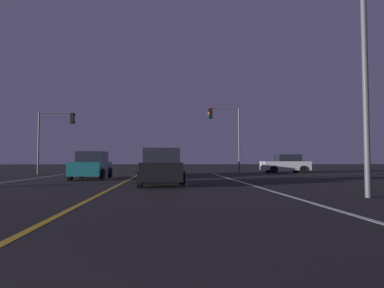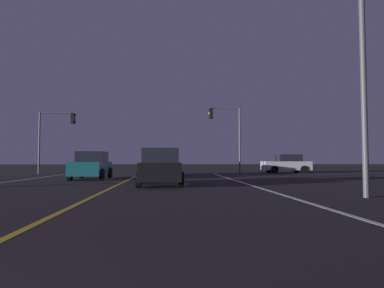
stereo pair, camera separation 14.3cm
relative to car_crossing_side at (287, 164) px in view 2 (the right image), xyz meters
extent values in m
cube|color=silver|center=(-7.01, -18.86, -0.82)|extent=(0.16, 34.39, 0.01)
cube|color=gold|center=(-13.22, -18.86, -0.82)|extent=(0.16, 34.39, 0.01)
cylinder|color=black|center=(-1.41, -0.90, -0.48)|extent=(0.68, 0.22, 0.68)
cylinder|color=black|center=(-1.41, 0.90, -0.48)|extent=(0.68, 0.22, 0.68)
cylinder|color=black|center=(1.29, -0.90, -0.48)|extent=(0.68, 0.22, 0.68)
cylinder|color=black|center=(1.29, 0.90, -0.48)|extent=(0.68, 0.22, 0.68)
cube|color=#B7BABF|center=(-0.06, 0.00, -0.16)|extent=(4.30, 1.80, 0.80)
cube|color=black|center=(0.19, 0.00, 0.56)|extent=(2.10, 1.60, 0.64)
cube|color=red|center=(2.04, -0.60, -0.06)|extent=(0.08, 0.24, 0.16)
cube|color=red|center=(2.04, 0.60, -0.06)|extent=(0.08, 0.24, 0.16)
cylinder|color=black|center=(-12.01, -3.07, -0.48)|extent=(0.22, 0.68, 0.68)
cylinder|color=black|center=(-10.21, -3.07, -0.48)|extent=(0.22, 0.68, 0.68)
cylinder|color=black|center=(-12.01, -5.77, -0.48)|extent=(0.22, 0.68, 0.68)
cylinder|color=black|center=(-10.21, -5.77, -0.48)|extent=(0.22, 0.68, 0.68)
cube|color=silver|center=(-11.11, -4.42, -0.16)|extent=(1.80, 4.30, 0.80)
cube|color=black|center=(-11.11, -4.67, 0.56)|extent=(1.60, 2.10, 0.64)
cube|color=red|center=(-11.71, -6.52, -0.06)|extent=(0.24, 0.08, 0.16)
cube|color=red|center=(-10.51, -6.52, -0.06)|extent=(0.24, 0.08, 0.16)
cylinder|color=black|center=(-12.10, -13.43, -0.48)|extent=(0.22, 0.68, 0.68)
cylinder|color=black|center=(-10.30, -13.43, -0.48)|extent=(0.22, 0.68, 0.68)
cylinder|color=black|center=(-12.10, -16.13, -0.48)|extent=(0.22, 0.68, 0.68)
cylinder|color=black|center=(-10.30, -16.13, -0.48)|extent=(0.22, 0.68, 0.68)
cube|color=black|center=(-11.20, -14.78, -0.16)|extent=(1.80, 4.30, 0.80)
cube|color=black|center=(-11.20, -15.03, 0.56)|extent=(1.60, 2.10, 0.64)
cube|color=red|center=(-11.80, -16.88, -0.06)|extent=(0.24, 0.08, 0.16)
cube|color=red|center=(-10.60, -16.88, -0.06)|extent=(0.24, 0.08, 0.16)
cylinder|color=black|center=(-14.69, -10.77, -0.48)|extent=(0.22, 0.68, 0.68)
cylinder|color=black|center=(-16.49, -10.77, -0.48)|extent=(0.22, 0.68, 0.68)
cylinder|color=black|center=(-14.69, -8.07, -0.48)|extent=(0.22, 0.68, 0.68)
cylinder|color=black|center=(-16.49, -8.07, -0.48)|extent=(0.22, 0.68, 0.68)
cube|color=#145156|center=(-15.59, -9.42, -0.16)|extent=(1.80, 4.30, 0.80)
cube|color=black|center=(-15.59, -9.17, 0.56)|extent=(1.60, 2.10, 0.64)
cube|color=red|center=(-14.99, -7.32, -0.06)|extent=(0.24, 0.08, 0.16)
cube|color=red|center=(-16.19, -7.32, -0.06)|extent=(0.24, 0.08, 0.16)
cylinder|color=#4C4C51|center=(-4.61, -1.17, 2.07)|extent=(0.14, 0.14, 5.79)
cylinder|color=#4C4C51|center=(-5.87, -1.17, 4.92)|extent=(2.52, 0.10, 0.10)
cube|color=black|center=(-7.14, -1.17, 4.47)|extent=(0.28, 0.36, 0.90)
sphere|color=#3A0605|center=(-7.30, -1.17, 4.77)|extent=(0.20, 0.20, 0.20)
sphere|color=orange|center=(-7.30, -1.17, 4.47)|extent=(0.20, 0.20, 0.20)
sphere|color=#063816|center=(-7.30, -1.17, 4.17)|extent=(0.20, 0.20, 0.20)
cylinder|color=#4C4C51|center=(-21.83, -1.17, 1.80)|extent=(0.14, 0.14, 5.25)
cylinder|color=#4C4C51|center=(-20.45, -1.17, 4.37)|extent=(2.77, 0.10, 0.10)
cube|color=black|center=(-19.07, -1.17, 3.92)|extent=(0.28, 0.36, 0.90)
sphere|color=#3A0605|center=(-18.91, -1.17, 4.22)|extent=(0.20, 0.20, 0.20)
sphere|color=orange|center=(-18.91, -1.17, 3.92)|extent=(0.20, 0.20, 0.20)
sphere|color=#063816|center=(-18.91, -1.17, 3.62)|extent=(0.20, 0.20, 0.20)
cylinder|color=#4C4C51|center=(-4.72, -20.50, 3.07)|extent=(0.18, 0.18, 7.78)
camera|label=1|loc=(-10.95, -30.66, 0.33)|focal=31.72mm
camera|label=2|loc=(-10.81, -30.66, 0.33)|focal=31.72mm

